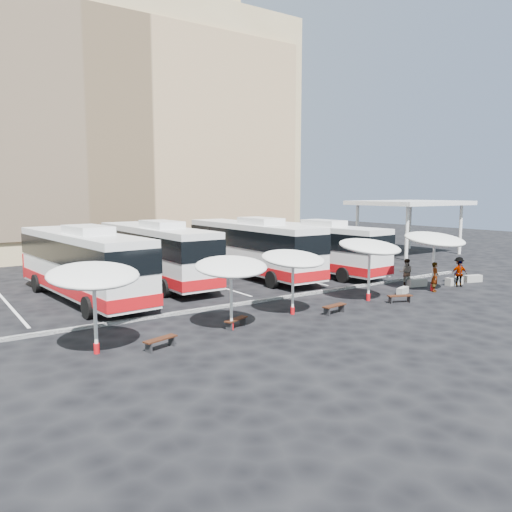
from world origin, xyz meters
TOP-DOWN VIEW (x-y plane):
  - ground at (0.00, 0.00)m, footprint 120.00×120.00m
  - sandstone_building at (0.00, 31.87)m, footprint 42.00×18.25m
  - service_canopy at (24.00, 10.00)m, footprint 10.00×8.00m
  - curb_divider at (0.00, 0.50)m, footprint 34.00×0.25m
  - bay_lines at (0.00, 8.00)m, footprint 24.15×12.00m
  - bus_0 at (-8.30, 6.71)m, footprint 3.95×13.55m
  - bus_1 at (-2.90, 9.08)m, footprint 3.21×13.31m
  - bus_2 at (3.92, 7.78)m, footprint 3.26×13.51m
  - bus_3 at (8.57, 6.48)m, footprint 3.61×12.83m
  - sunshade_0 at (-10.59, -3.23)m, footprint 3.60×3.65m
  - sunshade_1 at (-4.70, -3.34)m, footprint 4.09×4.12m
  - sunshade_2 at (-0.71, -2.67)m, footprint 3.31×3.35m
  - sunshade_3 at (4.74, -2.64)m, footprint 3.42×3.47m
  - sunshade_4 at (10.06, -2.96)m, footprint 3.98×4.02m
  - wood_bench_0 at (-8.39, -4.10)m, footprint 1.48×0.77m
  - wood_bench_1 at (-4.33, -3.14)m, footprint 1.37×0.83m
  - wood_bench_2 at (1.07, -3.78)m, footprint 1.50×0.59m
  - wood_bench_3 at (5.76, -3.99)m, footprint 1.42×0.88m
  - conc_bench_0 at (7.82, -2.52)m, footprint 1.13×0.67m
  - conc_bench_1 at (10.49, -1.48)m, footprint 1.37×0.73m
  - conc_bench_2 at (12.98, -2.50)m, footprint 1.35×0.48m
  - conc_bench_3 at (14.96, -2.59)m, footprint 1.32×0.77m
  - passenger_0 at (10.01, -3.14)m, footprint 0.79×0.70m
  - passenger_1 at (9.97, -1.04)m, footprint 1.08×1.11m
  - passenger_2 at (12.71, -3.00)m, footprint 1.02×0.90m
  - passenger_3 at (13.54, -2.42)m, footprint 1.27×0.89m

SIDE VIEW (x-z plane):
  - ground at x=0.00m, z-range 0.00..0.00m
  - bay_lines at x=0.00m, z-range 0.00..0.01m
  - curb_divider at x=0.00m, z-range 0.00..0.15m
  - conc_bench_0 at x=7.82m, z-range 0.00..0.40m
  - conc_bench_3 at x=14.96m, z-range 0.00..0.47m
  - conc_bench_1 at x=10.49m, z-range 0.00..0.49m
  - conc_bench_2 at x=12.98m, z-range 0.00..0.50m
  - wood_bench_1 at x=-4.33m, z-range 0.11..0.52m
  - wood_bench_3 at x=5.76m, z-range 0.11..0.54m
  - wood_bench_0 at x=-8.39m, z-range 0.12..0.56m
  - wood_bench_2 at x=1.07m, z-range 0.12..0.57m
  - passenger_2 at x=12.71m, z-range 0.00..1.66m
  - passenger_3 at x=13.54m, z-range 0.00..1.79m
  - passenger_1 at x=9.97m, z-range 0.00..1.80m
  - passenger_0 at x=10.01m, z-range 0.00..1.81m
  - bus_3 at x=8.57m, z-range 0.04..4.07m
  - bus_1 at x=-2.90m, z-range 0.05..4.26m
  - bus_0 at x=-8.30m, z-range 0.05..4.29m
  - bus_2 at x=3.92m, z-range 0.05..4.32m
  - sunshade_2 at x=-0.71m, z-range 1.14..4.42m
  - sunshade_1 at x=-4.70m, z-range 1.16..4.47m
  - sunshade_0 at x=-10.59m, z-range 1.22..4.72m
  - sunshade_3 at x=4.74m, z-range 1.25..4.81m
  - sunshade_4 at x=10.06m, z-range 1.31..5.05m
  - service_canopy at x=24.00m, z-range 2.27..7.47m
  - sandstone_building at x=0.00m, z-range -2.17..27.43m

